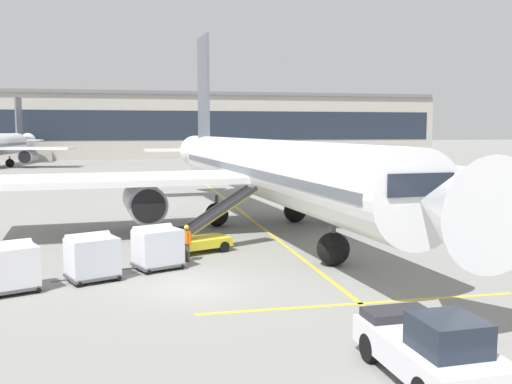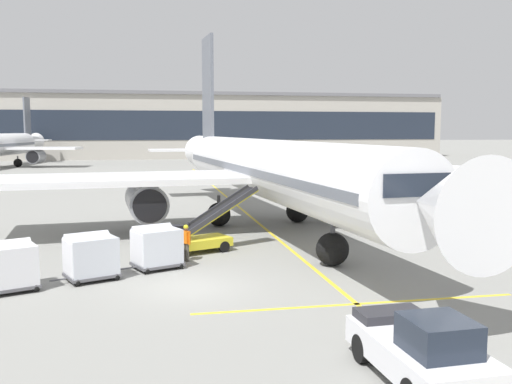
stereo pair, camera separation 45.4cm
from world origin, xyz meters
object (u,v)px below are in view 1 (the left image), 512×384
object	(u,v)px
belt_loader	(200,234)
baggage_cart_lead	(157,247)
pushback_tug	(431,348)
safety_cone_wingtip	(157,237)
safety_cone_engine_keepout	(184,231)
safety_cone_nose_mark	(169,238)
baggage_cart_second	(92,256)
ground_crew_by_carts	(187,241)
ground_crew_by_loader	(153,246)
parked_airplane	(261,169)
baggage_cart_third	(10,266)

from	to	relation	value
belt_loader	baggage_cart_lead	world-z (taller)	belt_loader
pushback_tug	safety_cone_wingtip	world-z (taller)	pushback_tug
pushback_tug	safety_cone_wingtip	xyz separation A→B (m)	(-5.94, 18.62, -0.47)
safety_cone_engine_keepout	safety_cone_nose_mark	distance (m)	2.38
baggage_cart_second	ground_crew_by_carts	world-z (taller)	baggage_cart_second
ground_crew_by_loader	safety_cone_engine_keepout	bearing A→B (deg)	74.95
parked_airplane	belt_loader	bearing A→B (deg)	-124.37
baggage_cart_third	ground_crew_by_carts	size ratio (longest dim) A/B	1.61
safety_cone_wingtip	baggage_cart_lead	bearing A→B (deg)	-92.00
baggage_cart_third	parked_airplane	bearing A→B (deg)	44.75
baggage_cart_lead	baggage_cart_third	world-z (taller)	same
safety_cone_nose_mark	baggage_cart_third	bearing A→B (deg)	-128.82
baggage_cart_lead	safety_cone_engine_keepout	bearing A→B (deg)	76.48
safety_cone_engine_keepout	safety_cone_wingtip	xyz separation A→B (m)	(-1.62, -1.80, 0.06)
safety_cone_engine_keepout	safety_cone_wingtip	bearing A→B (deg)	-131.93
baggage_cart_third	pushback_tug	world-z (taller)	baggage_cart_third
pushback_tug	safety_cone_nose_mark	distance (m)	19.05
safety_cone_nose_mark	baggage_cart_second	bearing A→B (deg)	-117.01
baggage_cart_second	pushback_tug	size ratio (longest dim) A/B	0.63
safety_cone_nose_mark	ground_crew_by_carts	bearing A→B (deg)	-82.17
ground_crew_by_carts	safety_cone_wingtip	distance (m)	4.87
ground_crew_by_loader	safety_cone_engine_keepout	xyz separation A→B (m)	(1.98, 7.38, -0.70)
belt_loader	safety_cone_engine_keepout	xyz separation A→B (m)	(-0.43, 4.50, -0.60)
ground_crew_by_loader	safety_cone_wingtip	world-z (taller)	ground_crew_by_loader
safety_cone_engine_keepout	ground_crew_by_carts	bearing A→B (deg)	-93.78
parked_airplane	baggage_cart_second	xyz separation A→B (m)	(-9.59, -11.29, -2.70)
baggage_cart_lead	baggage_cart_second	size ratio (longest dim) A/B	1.00
baggage_cart_second	ground_crew_by_loader	xyz separation A→B (m)	(2.53, 1.61, -0.00)
belt_loader	ground_crew_by_loader	bearing A→B (deg)	-130.05
belt_loader	baggage_cart_lead	distance (m)	3.81
baggage_cart_third	safety_cone_wingtip	xyz separation A→B (m)	(5.82, 8.32, -0.64)
parked_airplane	baggage_cart_second	bearing A→B (deg)	-130.37
safety_cone_engine_keepout	safety_cone_wingtip	distance (m)	2.43
baggage_cart_lead	ground_crew_by_loader	distance (m)	0.26
safety_cone_wingtip	safety_cone_nose_mark	size ratio (longest dim) A/B	1.18
ground_crew_by_loader	safety_cone_engine_keepout	distance (m)	7.67
baggage_cart_third	safety_cone_wingtip	size ratio (longest dim) A/B	3.81
baggage_cart_third	baggage_cart_second	bearing A→B (deg)	21.12
parked_airplane	ground_crew_by_loader	distance (m)	12.28
safety_cone_wingtip	safety_cone_engine_keepout	bearing A→B (deg)	48.07
pushback_tug	safety_cone_engine_keepout	world-z (taller)	pushback_tug
belt_loader	pushback_tug	xyz separation A→B (m)	(3.89, -15.92, -0.07)
baggage_cart_third	pushback_tug	bearing A→B (deg)	-41.22
baggage_cart_second	parked_airplane	bearing A→B (deg)	49.63
parked_airplane	belt_loader	size ratio (longest dim) A/B	8.17
ground_crew_by_carts	safety_cone_wingtip	bearing A→B (deg)	104.32
ground_crew_by_carts	baggage_cart_lead	bearing A→B (deg)	-141.77
baggage_cart_third	ground_crew_by_loader	bearing A→B (deg)	26.70
parked_airplane	ground_crew_by_loader	world-z (taller)	parked_airplane
belt_loader	pushback_tug	distance (m)	16.39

